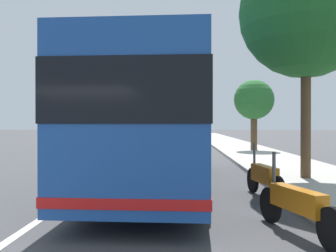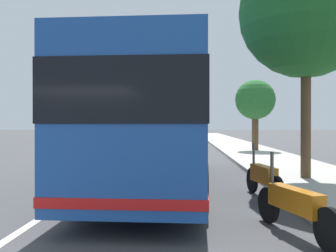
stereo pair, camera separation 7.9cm
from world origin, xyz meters
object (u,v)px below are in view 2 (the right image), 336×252
(motorcycle_angled, at_px, (294,205))
(car_far_distant, at_px, (183,134))
(motorcycle_mid_row, at_px, (263,178))
(coach_bus, at_px, (160,120))
(car_ahead_same_lane, at_px, (182,131))
(car_side_street, at_px, (132,135))
(roadside_tree_far_block, at_px, (255,100))
(roadside_tree_mid_block, at_px, (306,12))

(motorcycle_angled, height_order, car_far_distant, car_far_distant)
(motorcycle_mid_row, bearing_deg, coach_bus, 44.06)
(coach_bus, relative_size, car_ahead_same_lane, 2.67)
(motorcycle_angled, bearing_deg, car_ahead_same_lane, -14.11)
(coach_bus, xyz_separation_m, car_side_street, (25.27, 4.36, -1.14))
(car_side_street, distance_m, roadside_tree_far_block, 15.89)
(motorcycle_mid_row, height_order, car_ahead_same_lane, car_ahead_same_lane)
(motorcycle_mid_row, bearing_deg, roadside_tree_far_block, -19.69)
(roadside_tree_mid_block, bearing_deg, car_ahead_same_lane, 5.38)
(car_side_street, xyz_separation_m, roadside_tree_mid_block, (-24.63, -8.68, 4.37))
(car_far_distant, bearing_deg, roadside_tree_mid_block, -171.71)
(coach_bus, bearing_deg, car_far_distant, 1.09)
(motorcycle_angled, relative_size, car_far_distant, 0.51)
(motorcycle_mid_row, bearing_deg, car_ahead_same_lane, -7.08)
(motorcycle_angled, bearing_deg, roadside_tree_far_block, -25.19)
(motorcycle_mid_row, xyz_separation_m, car_side_street, (27.13, 6.91, 0.23))
(coach_bus, xyz_separation_m, car_far_distant, (28.64, -0.51, -1.13))
(motorcycle_angled, distance_m, roadside_tree_mid_block, 7.39)
(car_far_distant, height_order, roadside_tree_mid_block, roadside_tree_mid_block)
(motorcycle_mid_row, bearing_deg, car_side_street, 4.33)
(motorcycle_mid_row, relative_size, car_side_street, 0.48)
(car_far_distant, bearing_deg, car_side_street, 125.18)
(motorcycle_angled, height_order, car_side_street, car_side_street)
(car_side_street, relative_size, roadside_tree_far_block, 1.00)
(motorcycle_mid_row, distance_m, roadside_tree_far_block, 15.03)
(car_far_distant, bearing_deg, coach_bus, 179.52)
(roadside_tree_mid_block, bearing_deg, motorcycle_mid_row, 144.80)
(roadside_tree_mid_block, height_order, roadside_tree_far_block, roadside_tree_mid_block)
(motorcycle_mid_row, height_order, car_side_street, car_side_street)
(car_far_distant, height_order, roadside_tree_far_block, roadside_tree_far_block)
(coach_bus, bearing_deg, car_side_street, 11.91)
(coach_bus, height_order, car_far_distant, coach_bus)
(car_far_distant, relative_size, roadside_tree_far_block, 0.96)
(car_far_distant, height_order, car_ahead_same_lane, car_far_distant)
(motorcycle_mid_row, distance_m, car_ahead_same_lane, 45.77)
(coach_bus, distance_m, motorcycle_mid_row, 3.44)
(car_ahead_same_lane, bearing_deg, roadside_tree_mid_block, -172.97)
(motorcycle_angled, bearing_deg, car_far_distant, -13.40)
(coach_bus, distance_m, roadside_tree_far_block, 13.75)
(car_side_street, bearing_deg, motorcycle_mid_row, 15.71)
(car_ahead_same_lane, bearing_deg, car_far_distant, -177.35)
(coach_bus, distance_m, car_ahead_same_lane, 43.87)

